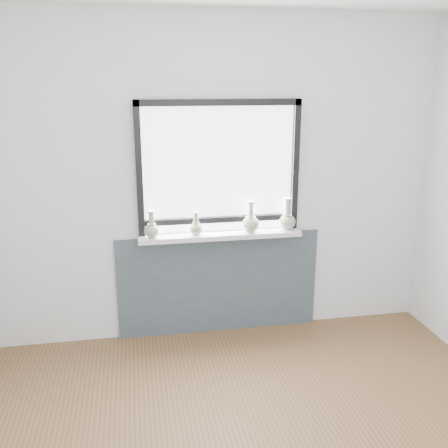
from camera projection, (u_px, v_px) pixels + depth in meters
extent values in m
cube|color=silver|center=(218.00, 182.00, 4.01)|extent=(3.60, 0.02, 2.60)
cube|color=#404C56|center=(219.00, 284.00, 4.22)|extent=(1.70, 0.03, 0.86)
cube|color=silver|center=(220.00, 235.00, 4.03)|extent=(1.32, 0.18, 0.04)
cube|color=black|center=(139.00, 170.00, 3.82)|extent=(0.05, 0.06, 1.05)
cube|color=black|center=(295.00, 165.00, 4.04)|extent=(0.05, 0.06, 1.05)
cube|color=black|center=(219.00, 102.00, 3.79)|extent=(1.30, 0.06, 0.05)
cube|color=black|center=(219.00, 219.00, 4.05)|extent=(1.20, 0.05, 0.04)
cube|color=white|center=(219.00, 170.00, 3.96)|extent=(1.20, 0.01, 1.00)
cylinder|color=#9CAB89|center=(152.00, 237.00, 3.91)|extent=(0.05, 0.05, 0.01)
ellipsoid|color=#9CAB89|center=(152.00, 231.00, 3.89)|extent=(0.12, 0.12, 0.11)
cone|color=#9CAB89|center=(152.00, 226.00, 3.88)|extent=(0.07, 0.07, 0.03)
cylinder|color=#9CAB89|center=(151.00, 219.00, 3.87)|extent=(0.04, 0.04, 0.11)
cylinder|color=#9CAB89|center=(151.00, 212.00, 3.85)|extent=(0.06, 0.06, 0.01)
cylinder|color=#9CAB89|center=(196.00, 234.00, 3.98)|extent=(0.05, 0.05, 0.01)
ellipsoid|color=#9CAB89|center=(196.00, 229.00, 3.96)|extent=(0.11, 0.11, 0.10)
cone|color=#9CAB89|center=(196.00, 224.00, 3.95)|extent=(0.06, 0.06, 0.03)
cylinder|color=#9CAB89|center=(196.00, 219.00, 3.94)|extent=(0.04, 0.04, 0.09)
cylinder|color=#9CAB89|center=(196.00, 213.00, 3.93)|extent=(0.04, 0.04, 0.01)
cylinder|color=#9CAB89|center=(251.00, 231.00, 4.06)|extent=(0.06, 0.06, 0.01)
ellipsoid|color=#9CAB89|center=(251.00, 224.00, 4.04)|extent=(0.14, 0.14, 0.13)
cone|color=#9CAB89|center=(251.00, 218.00, 4.03)|extent=(0.08, 0.08, 0.03)
cylinder|color=#9CAB89|center=(251.00, 211.00, 4.01)|extent=(0.04, 0.04, 0.13)
cylinder|color=#9CAB89|center=(251.00, 202.00, 3.99)|extent=(0.07, 0.07, 0.01)
cylinder|color=#9CAB89|center=(287.00, 229.00, 4.13)|extent=(0.06, 0.06, 0.01)
ellipsoid|color=#9CAB89|center=(287.00, 222.00, 4.11)|extent=(0.14, 0.14, 0.13)
cone|color=#9CAB89|center=(287.00, 216.00, 4.10)|extent=(0.08, 0.08, 0.03)
cylinder|color=#9CAB89|center=(288.00, 208.00, 4.08)|extent=(0.05, 0.05, 0.14)
cylinder|color=#9CAB89|center=(288.00, 199.00, 4.06)|extent=(0.06, 0.06, 0.01)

